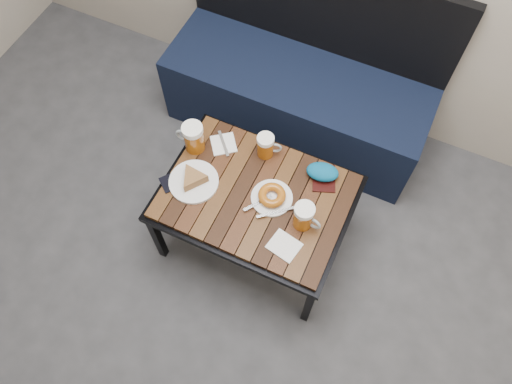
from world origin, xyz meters
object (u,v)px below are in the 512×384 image
at_px(beer_mug_centre, 266,146).
at_px(beer_mug_right, 304,216).
at_px(bench, 298,93).
at_px(cafe_table, 256,200).
at_px(beer_mug_left, 193,137).
at_px(plate_bagel, 272,197).
at_px(knit_pouch, 322,172).
at_px(passport_burgundy, 324,178).
at_px(passport_navy, 174,181).
at_px(plate_pie, 193,180).

relative_size(beer_mug_centre, beer_mug_right, 0.90).
xyz_separation_m(bench, beer_mug_right, (0.34, -0.80, 0.27)).
xyz_separation_m(cafe_table, beer_mug_left, (-0.36, 0.11, 0.12)).
bearing_deg(plate_bagel, knit_pouch, 52.49).
xyz_separation_m(bench, passport_burgundy, (0.34, -0.56, 0.20)).
height_order(cafe_table, beer_mug_left, beer_mug_left).
relative_size(cafe_table, passport_navy, 7.04).
bearing_deg(bench, plate_pie, -102.31).
xyz_separation_m(passport_navy, passport_burgundy, (0.60, 0.29, 0.00)).
height_order(beer_mug_left, passport_navy, beer_mug_left).
bearing_deg(beer_mug_left, knit_pouch, -173.62).
distance_m(passport_navy, knit_pouch, 0.66).
distance_m(bench, beer_mug_right, 0.91).
xyz_separation_m(plate_pie, passport_navy, (-0.08, -0.03, -0.02)).
distance_m(bench, cafe_table, 0.78).
distance_m(bench, beer_mug_centre, 0.61).
height_order(cafe_table, passport_navy, passport_navy).
distance_m(bench, beer_mug_left, 0.75).
relative_size(cafe_table, plate_bagel, 3.81).
distance_m(plate_bagel, passport_navy, 0.44).
bearing_deg(plate_pie, bench, 77.69).
bearing_deg(passport_navy, cafe_table, 51.77).
distance_m(beer_mug_centre, beer_mug_right, 0.39).
xyz_separation_m(plate_bagel, knit_pouch, (0.16, 0.20, 0.01)).
height_order(plate_pie, plate_bagel, plate_pie).
xyz_separation_m(plate_bagel, passport_navy, (-0.43, -0.10, -0.02)).
bearing_deg(cafe_table, beer_mug_left, 163.14).
height_order(cafe_table, plate_pie, plate_pie).
bearing_deg(cafe_table, passport_navy, -166.05).
bearing_deg(plate_bagel, beer_mug_right, -17.02).
xyz_separation_m(plate_bagel, passport_burgundy, (0.17, 0.19, -0.02)).
distance_m(beer_mug_left, knit_pouch, 0.60).
relative_size(beer_mug_centre, passport_navy, 1.05).
relative_size(cafe_table, beer_mug_centre, 6.70).
distance_m(cafe_table, beer_mug_right, 0.27).
height_order(bench, passport_burgundy, bench).
xyz_separation_m(cafe_table, passport_burgundy, (0.24, 0.20, 0.05)).
xyz_separation_m(cafe_table, plate_bagel, (0.07, 0.01, 0.06)).
bearing_deg(beer_mug_centre, passport_burgundy, -22.72).
bearing_deg(passport_navy, plate_pie, 57.69).
xyz_separation_m(beer_mug_left, passport_burgundy, (0.60, 0.09, -0.07)).
bearing_deg(beer_mug_left, cafe_table, 159.48).
bearing_deg(passport_burgundy, knit_pouch, 120.07).
distance_m(cafe_table, beer_mug_left, 0.40).
distance_m(plate_pie, plate_bagel, 0.35).
bearing_deg(plate_bagel, passport_burgundy, 48.19).
distance_m(bench, passport_navy, 0.91).
relative_size(plate_bagel, knit_pouch, 1.52).
bearing_deg(beer_mug_right, cafe_table, 179.09).
bearing_deg(beer_mug_left, beer_mug_right, 162.37).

